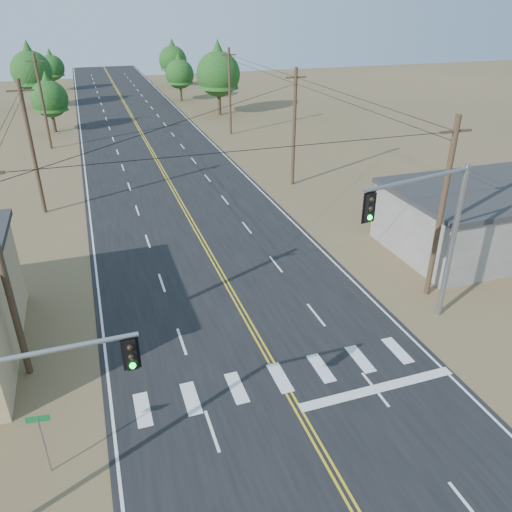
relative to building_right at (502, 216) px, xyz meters
name	(u,v)px	position (x,y,z in m)	size (l,w,h in m)	color
road	(182,205)	(-19.00, 14.00, -1.99)	(15.00, 200.00, 0.02)	black
building_right	(502,216)	(0.00, 0.00, 0.00)	(15.00, 8.00, 4.00)	gray
utility_pole_left_near	(4,272)	(-29.50, -4.00, 3.12)	(1.80, 0.30, 10.00)	#4C3826
utility_pole_left_mid	(32,148)	(-29.50, 16.00, 3.12)	(1.80, 0.30, 10.00)	#4C3826
utility_pole_left_far	(43,102)	(-29.50, 36.00, 3.12)	(1.80, 0.30, 10.00)	#4C3826
utility_pole_right_near	(442,210)	(-8.50, -4.00, 3.12)	(1.80, 0.30, 10.00)	#4C3826
utility_pole_right_mid	(294,127)	(-8.50, 16.00, 3.12)	(1.80, 0.30, 10.00)	#4C3826
utility_pole_right_far	(230,91)	(-8.50, 36.00, 3.12)	(1.80, 0.30, 10.00)	#4C3826
signal_mast_left	(16,418)	(-28.55, -12.00, 2.52)	(5.15, 0.40, 6.73)	gray
signal_mast_right	(431,226)	(-10.93, -6.35, 3.52)	(6.17, 1.59, 8.22)	gray
street_sign	(42,435)	(-28.45, -9.94, -0.25)	(0.77, 0.14, 2.61)	gray
tree_left_near	(49,95)	(-29.21, 44.16, 2.51)	(4.43, 4.43, 7.38)	#3F2D1E
tree_left_mid	(31,67)	(-31.96, 61.61, 3.98)	(5.86, 5.86, 9.77)	#3F2D1E
tree_left_far	(51,65)	(-29.71, 77.98, 2.48)	(4.40, 4.40, 7.33)	#3F2D1E
tree_right_near	(218,69)	(-6.75, 47.81, 4.23)	(6.11, 6.11, 10.19)	#3F2D1E
tree_right_mid	(179,71)	(-9.84, 60.73, 2.66)	(4.57, 4.57, 7.61)	#3F2D1E
tree_right_far	(173,57)	(-8.10, 76.11, 3.28)	(5.18, 5.18, 8.63)	#3F2D1E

